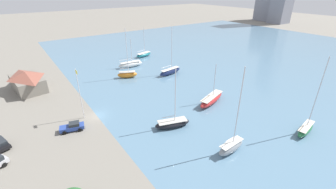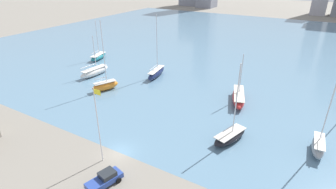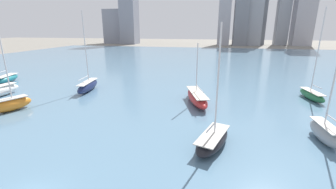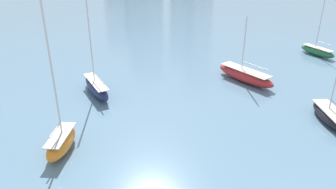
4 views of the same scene
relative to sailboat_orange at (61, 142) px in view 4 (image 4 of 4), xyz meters
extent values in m
cube|color=slate|center=(17.52, 53.81, -1.17)|extent=(180.00, 140.00, 0.00)
ellipsoid|color=orange|center=(0.00, -0.01, -0.16)|extent=(4.41, 6.43, 2.01)
cube|color=#BCB7AD|center=(0.00, -0.01, 0.79)|extent=(3.62, 5.27, 0.10)
cube|color=#2D2D33|center=(0.00, -0.01, -0.71)|extent=(0.61, 1.07, 0.91)
cylinder|color=silver|center=(0.19, 0.41, 7.66)|extent=(0.18, 0.18, 13.63)
cylinder|color=silver|center=(-0.38, -0.83, 1.94)|extent=(1.27, 2.54, 0.14)
ellipsoid|color=#236B3D|center=(47.96, 15.97, -0.39)|extent=(2.90, 7.51, 1.56)
cube|color=beige|center=(47.96, 15.97, 0.34)|extent=(2.38, 6.16, 0.10)
cube|color=#2D2D33|center=(47.96, 15.97, -0.82)|extent=(0.37, 1.33, 0.70)
cylinder|color=silver|center=(47.87, 16.52, 7.47)|extent=(0.18, 0.18, 14.16)
cylinder|color=silver|center=(48.11, 15.04, 1.49)|extent=(0.61, 2.98, 0.14)
ellipsoid|color=#19234C|center=(5.61, 12.86, -0.18)|extent=(3.11, 9.11, 1.97)
cube|color=silver|center=(5.61, 12.86, 0.75)|extent=(2.55, 7.47, 0.10)
cube|color=#2D2D33|center=(5.61, 12.86, -0.73)|extent=(0.39, 1.61, 0.88)
cylinder|color=silver|center=(5.51, 13.53, 7.57)|extent=(0.18, 0.18, 13.53)
cylinder|color=silver|center=(5.84, 11.26, 1.90)|extent=(0.79, 4.55, 0.14)
ellipsoid|color=#B72828|center=(27.98, 9.59, -0.19)|extent=(5.53, 10.68, 1.96)
cube|color=beige|center=(27.98, 9.59, 0.74)|extent=(4.54, 8.76, 0.10)
cube|color=#2D2D33|center=(27.98, 9.59, -0.73)|extent=(0.72, 1.84, 0.88)
cylinder|color=silver|center=(27.74, 10.33, 4.83)|extent=(0.18, 0.18, 8.07)
cylinder|color=silver|center=(28.46, 8.08, 1.89)|extent=(1.58, 4.54, 0.14)
ellipsoid|color=black|center=(30.87, -4.72, -0.41)|extent=(4.66, 7.86, 1.51)
cube|color=#BCB7AD|center=(30.87, -4.72, 0.29)|extent=(3.82, 6.45, 0.10)
cube|color=#2D2D33|center=(30.87, -4.72, -0.83)|extent=(0.56, 1.33, 0.68)
camera|label=1|loc=(62.56, -28.24, 25.63)|focal=24.00mm
camera|label=2|loc=(39.90, -40.01, 23.79)|focal=28.00mm
camera|label=3|loc=(30.64, -27.02, 11.24)|focal=24.00mm
camera|label=4|loc=(0.52, -30.47, 18.73)|focal=35.00mm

